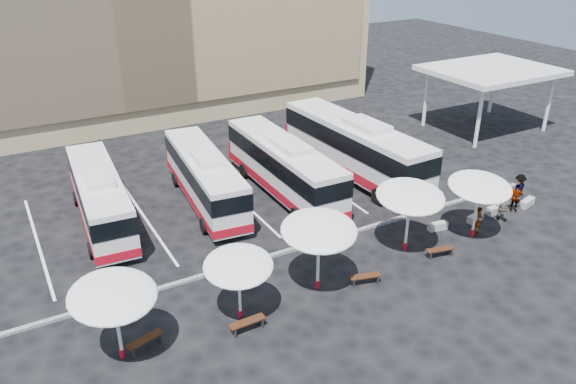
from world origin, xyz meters
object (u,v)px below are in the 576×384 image
sunshade_0 (113,296)px  conc_bench_2 (496,210)px  bus_0 (100,196)px  wood_bench_0 (145,341)px  bus_2 (284,165)px  wood_bench_1 (247,323)px  passenger_1 (503,207)px  wood_bench_3 (440,251)px  passenger_3 (519,189)px  passenger_2 (515,198)px  sunshade_2 (319,230)px  sunshade_3 (410,197)px  bus_1 (204,176)px  conc_bench_1 (475,218)px  bus_3 (354,146)px  wood_bench_2 (365,277)px  conc_bench_0 (438,226)px  sunshade_4 (480,187)px  passenger_0 (479,221)px  conc_bench_3 (527,203)px  sunshade_1 (238,266)px

sunshade_0 → conc_bench_2: 23.20m
bus_0 → wood_bench_0: bearing=-90.5°
bus_2 → wood_bench_1: bearing=-124.3°
passenger_1 → conc_bench_2: bearing=-62.4°
wood_bench_3 → passenger_3: size_ratio=0.85×
bus_2 → sunshade_0: size_ratio=2.84×
sunshade_0 → passenger_2: size_ratio=2.40×
sunshade_2 → sunshade_3: (5.99, 0.71, 0.01)m
bus_1 → passenger_1: size_ratio=6.75×
bus_0 → passenger_1: (20.74, -10.99, -0.93)m
conc_bench_1 → bus_3: bearing=105.3°
wood_bench_2 → passenger_2: bearing=8.5°
wood_bench_2 → bus_0: bearing=128.1°
conc_bench_0 → bus_1: bearing=136.9°
bus_3 → wood_bench_0: (-17.67, -10.39, -1.78)m
bus_1 → sunshade_4: 16.13m
wood_bench_1 → passenger_0: bearing=4.8°
sunshade_0 → sunshade_4: 19.70m
conc_bench_3 → passenger_2: (-1.28, -0.03, 0.66)m
sunshade_2 → wood_bench_0: sunshade_2 is taller
sunshade_4 → passenger_2: (4.47, 1.02, -2.16)m
bus_3 → wood_bench_1: bus_3 is taller
sunshade_2 → wood_bench_0: bearing=-178.7°
sunshade_0 → conc_bench_0: bearing=5.4°
sunshade_3 → conc_bench_0: sunshade_3 is taller
sunshade_3 → passenger_2: bearing=2.1°
sunshade_0 → wood_bench_1: sunshade_0 is taller
sunshade_1 → conc_bench_0: bearing=7.5°
bus_0 → bus_1: 6.27m
passenger_1 → wood_bench_2: bearing=62.4°
bus_0 → wood_bench_2: size_ratio=6.88×
wood_bench_3 → passenger_3: bearing=15.8°
bus_2 → passenger_1: 13.48m
sunshade_2 → wood_bench_0: size_ratio=2.81×
conc_bench_0 → passenger_1: 4.27m
bus_0 → bus_2: size_ratio=0.92×
sunshade_0 → passenger_2: 24.29m
conc_bench_3 → passenger_2: 1.43m
sunshade_1 → bus_3: bearing=37.9°
passenger_0 → passenger_1: (2.54, 0.58, -0.01)m
conc_bench_1 → passenger_3: size_ratio=0.61×
wood_bench_0 → passenger_0: 19.10m
bus_1 → wood_bench_0: bearing=-116.6°
sunshade_4 → wood_bench_3: bearing=-166.5°
bus_0 → bus_1: bearing=0.1°
conc_bench_2 → passenger_3: passenger_3 is taller
sunshade_1 → passenger_1: bearing=2.8°
bus_1 → bus_2: 5.07m
bus_3 → passenger_3: size_ratio=7.12×
conc_bench_3 → conc_bench_1: bearing=178.3°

